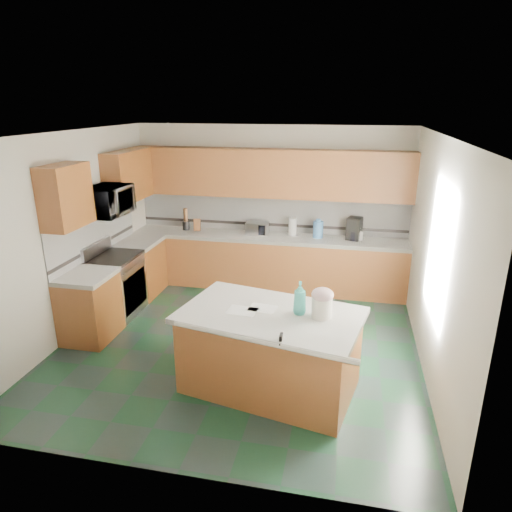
% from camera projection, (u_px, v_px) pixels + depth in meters
% --- Properties ---
extents(floor, '(4.60, 4.60, 0.00)m').
position_uv_depth(floor, '(240.00, 343.00, 6.07)').
color(floor, black).
rests_on(floor, ground).
extents(ceiling, '(4.60, 4.60, 0.00)m').
position_uv_depth(ceiling, '(237.00, 134.00, 5.20)').
color(ceiling, white).
rests_on(ceiling, ground).
extents(wall_back, '(4.60, 0.04, 2.70)m').
position_uv_depth(wall_back, '(271.00, 206.00, 7.79)').
color(wall_back, beige).
rests_on(wall_back, ground).
extents(wall_front, '(4.60, 0.04, 2.70)m').
position_uv_depth(wall_front, '(166.00, 336.00, 3.49)').
color(wall_front, beige).
rests_on(wall_front, ground).
extents(wall_left, '(0.04, 4.60, 2.70)m').
position_uv_depth(wall_left, '(70.00, 236.00, 6.08)').
color(wall_left, beige).
rests_on(wall_left, ground).
extents(wall_right, '(0.04, 4.60, 2.70)m').
position_uv_depth(wall_right, '(436.00, 259.00, 5.19)').
color(wall_right, beige).
rests_on(wall_right, ground).
extents(back_base_cab, '(4.60, 0.60, 0.86)m').
position_uv_depth(back_base_cab, '(267.00, 263.00, 7.79)').
color(back_base_cab, '#4D270C').
rests_on(back_base_cab, ground).
extents(back_countertop, '(4.60, 0.64, 0.06)m').
position_uv_depth(back_countertop, '(267.00, 237.00, 7.64)').
color(back_countertop, silver).
rests_on(back_countertop, back_base_cab).
extents(back_upper_cab, '(4.60, 0.33, 0.78)m').
position_uv_depth(back_upper_cab, '(269.00, 173.00, 7.42)').
color(back_upper_cab, '#4D270C').
rests_on(back_upper_cab, wall_back).
extents(back_backsplash, '(4.60, 0.02, 0.63)m').
position_uv_depth(back_backsplash, '(270.00, 213.00, 7.79)').
color(back_backsplash, silver).
rests_on(back_backsplash, back_countertop).
extents(back_accent_band, '(4.60, 0.01, 0.05)m').
position_uv_depth(back_accent_band, '(270.00, 224.00, 7.85)').
color(back_accent_band, black).
rests_on(back_accent_band, back_countertop).
extents(left_base_cab_rear, '(0.60, 0.82, 0.86)m').
position_uv_depth(left_base_cab_rear, '(140.00, 269.00, 7.51)').
color(left_base_cab_rear, '#4D270C').
rests_on(left_base_cab_rear, ground).
extents(left_counter_rear, '(0.64, 0.82, 0.06)m').
position_uv_depth(left_counter_rear, '(138.00, 242.00, 7.36)').
color(left_counter_rear, silver).
rests_on(left_counter_rear, left_base_cab_rear).
extents(left_base_cab_front, '(0.60, 0.72, 0.86)m').
position_uv_depth(left_base_cab_front, '(90.00, 308.00, 6.09)').
color(left_base_cab_front, '#4D270C').
rests_on(left_base_cab_front, ground).
extents(left_counter_front, '(0.64, 0.72, 0.06)m').
position_uv_depth(left_counter_front, '(86.00, 276.00, 5.95)').
color(left_counter_front, silver).
rests_on(left_counter_front, left_base_cab_front).
extents(left_backsplash, '(0.02, 2.30, 0.63)m').
position_uv_depth(left_backsplash, '(95.00, 233.00, 6.62)').
color(left_backsplash, silver).
rests_on(left_backsplash, wall_left).
extents(left_accent_band, '(0.01, 2.30, 0.05)m').
position_uv_depth(left_accent_band, '(97.00, 246.00, 6.68)').
color(left_accent_band, black).
rests_on(left_accent_band, wall_left).
extents(left_upper_cab_rear, '(0.33, 1.09, 0.78)m').
position_uv_depth(left_upper_cab_rear, '(128.00, 176.00, 7.18)').
color(left_upper_cab_rear, '#4D270C').
rests_on(left_upper_cab_rear, wall_left).
extents(left_upper_cab_front, '(0.33, 0.72, 0.78)m').
position_uv_depth(left_upper_cab_front, '(66.00, 196.00, 5.63)').
color(left_upper_cab_front, '#4D270C').
rests_on(left_upper_cab_front, wall_left).
extents(range_body, '(0.60, 0.76, 0.88)m').
position_uv_depth(range_body, '(117.00, 287.00, 6.78)').
color(range_body, '#B7B7BC').
rests_on(range_body, ground).
extents(range_oven_door, '(0.02, 0.68, 0.55)m').
position_uv_depth(range_oven_door, '(135.00, 291.00, 6.73)').
color(range_oven_door, black).
rests_on(range_oven_door, range_body).
extents(range_cooktop, '(0.62, 0.78, 0.04)m').
position_uv_depth(range_cooktop, '(114.00, 257.00, 6.63)').
color(range_cooktop, black).
rests_on(range_cooktop, range_body).
extents(range_handle, '(0.02, 0.66, 0.02)m').
position_uv_depth(range_handle, '(135.00, 267.00, 6.61)').
color(range_handle, '#B7B7BC').
rests_on(range_handle, range_body).
extents(range_backguard, '(0.06, 0.76, 0.18)m').
position_uv_depth(range_backguard, '(96.00, 248.00, 6.64)').
color(range_backguard, '#B7B7BC').
rests_on(range_backguard, range_body).
extents(microwave, '(0.50, 0.73, 0.41)m').
position_uv_depth(microwave, '(108.00, 201.00, 6.36)').
color(microwave, '#B7B7BC').
rests_on(microwave, wall_left).
extents(island_base, '(1.97, 1.38, 0.86)m').
position_uv_depth(island_base, '(270.00, 353.00, 5.01)').
color(island_base, '#4D270C').
rests_on(island_base, ground).
extents(island_top, '(2.09, 1.50, 0.06)m').
position_uv_depth(island_top, '(270.00, 315.00, 4.86)').
color(island_top, silver).
rests_on(island_top, island_base).
extents(island_bullnose, '(1.87, 0.45, 0.06)m').
position_uv_depth(island_bullnose, '(260.00, 341.00, 4.34)').
color(island_bullnose, silver).
rests_on(island_bullnose, island_base).
extents(treat_jar, '(0.22, 0.22, 0.22)m').
position_uv_depth(treat_jar, '(322.00, 307.00, 4.72)').
color(treat_jar, white).
rests_on(treat_jar, island_top).
extents(treat_jar_lid, '(0.23, 0.23, 0.14)m').
position_uv_depth(treat_jar_lid, '(323.00, 295.00, 4.67)').
color(treat_jar_lid, beige).
rests_on(treat_jar_lid, treat_jar).
extents(treat_jar_knob, '(0.07, 0.03, 0.03)m').
position_uv_depth(treat_jar_knob, '(323.00, 290.00, 4.66)').
color(treat_jar_knob, tan).
rests_on(treat_jar_knob, treat_jar_lid).
extents(treat_jar_knob_end_l, '(0.04, 0.04, 0.04)m').
position_uv_depth(treat_jar_knob_end_l, '(319.00, 290.00, 4.66)').
color(treat_jar_knob_end_l, tan).
rests_on(treat_jar_knob_end_l, treat_jar_lid).
extents(treat_jar_knob_end_r, '(0.04, 0.04, 0.04)m').
position_uv_depth(treat_jar_knob_end_r, '(327.00, 291.00, 4.65)').
color(treat_jar_knob_end_r, tan).
rests_on(treat_jar_knob_end_r, treat_jar_lid).
extents(soap_bottle_island, '(0.15, 0.15, 0.36)m').
position_uv_depth(soap_bottle_island, '(300.00, 298.00, 4.77)').
color(soap_bottle_island, '#3FB2A8').
rests_on(soap_bottle_island, island_top).
extents(paper_sheet_a, '(0.32, 0.25, 0.00)m').
position_uv_depth(paper_sheet_a, '(263.00, 308.00, 4.96)').
color(paper_sheet_a, white).
rests_on(paper_sheet_a, island_top).
extents(paper_sheet_b, '(0.33, 0.26, 0.00)m').
position_uv_depth(paper_sheet_b, '(242.00, 311.00, 4.90)').
color(paper_sheet_b, white).
rests_on(paper_sheet_b, island_top).
extents(clamp_body, '(0.03, 0.09, 0.09)m').
position_uv_depth(clamp_body, '(281.00, 339.00, 4.30)').
color(clamp_body, black).
rests_on(clamp_body, island_top).
extents(clamp_handle, '(0.02, 0.07, 0.02)m').
position_uv_depth(clamp_handle, '(280.00, 343.00, 4.26)').
color(clamp_handle, black).
rests_on(clamp_handle, island_top).
extents(knife_block, '(0.15, 0.18, 0.23)m').
position_uv_depth(knife_block, '(197.00, 225.00, 7.88)').
color(knife_block, '#472814').
rests_on(knife_block, back_countertop).
extents(utensil_crock, '(0.12, 0.12, 0.15)m').
position_uv_depth(utensil_crock, '(186.00, 225.00, 7.96)').
color(utensil_crock, black).
rests_on(utensil_crock, back_countertop).
extents(utensil_bundle, '(0.07, 0.07, 0.23)m').
position_uv_depth(utensil_bundle, '(186.00, 215.00, 7.90)').
color(utensil_bundle, '#472814').
rests_on(utensil_bundle, utensil_crock).
extents(toaster_oven, '(0.37, 0.26, 0.21)m').
position_uv_depth(toaster_oven, '(257.00, 228.00, 7.68)').
color(toaster_oven, '#B7B7BC').
rests_on(toaster_oven, back_countertop).
extents(toaster_oven_door, '(0.32, 0.01, 0.17)m').
position_uv_depth(toaster_oven_door, '(256.00, 230.00, 7.57)').
color(toaster_oven_door, black).
rests_on(toaster_oven_door, toaster_oven).
extents(paper_towel, '(0.13, 0.13, 0.30)m').
position_uv_depth(paper_towel, '(293.00, 227.00, 7.59)').
color(paper_towel, white).
rests_on(paper_towel, back_countertop).
extents(paper_towel_base, '(0.20, 0.20, 0.01)m').
position_uv_depth(paper_towel_base, '(292.00, 235.00, 7.64)').
color(paper_towel_base, '#B7B7BC').
rests_on(paper_towel_base, back_countertop).
extents(water_jug, '(0.17, 0.17, 0.27)m').
position_uv_depth(water_jug, '(318.00, 230.00, 7.48)').
color(water_jug, '#4178B3').
rests_on(water_jug, back_countertop).
extents(water_jug_neck, '(0.08, 0.08, 0.04)m').
position_uv_depth(water_jug_neck, '(318.00, 220.00, 7.43)').
color(water_jug_neck, '#4178B3').
rests_on(water_jug_neck, water_jug).
extents(coffee_maker, '(0.27, 0.29, 0.36)m').
position_uv_depth(coffee_maker, '(354.00, 228.00, 7.37)').
color(coffee_maker, black).
rests_on(coffee_maker, back_countertop).
extents(coffee_carafe, '(0.15, 0.15, 0.15)m').
position_uv_depth(coffee_carafe, '(354.00, 236.00, 7.36)').
color(coffee_carafe, black).
rests_on(coffee_carafe, back_countertop).
extents(soap_bottle_back, '(0.13, 0.13, 0.21)m').
position_uv_depth(soap_bottle_back, '(359.00, 234.00, 7.35)').
color(soap_bottle_back, white).
rests_on(soap_bottle_back, back_countertop).
extents(soap_back_cap, '(0.02, 0.02, 0.03)m').
position_uv_depth(soap_back_cap, '(360.00, 226.00, 7.31)').
color(soap_back_cap, red).
rests_on(soap_back_cap, soap_bottle_back).
extents(window_light_proxy, '(0.02, 1.40, 1.10)m').
position_uv_depth(window_light_proxy, '(438.00, 252.00, 4.96)').
color(window_light_proxy, white).
rests_on(window_light_proxy, wall_right).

